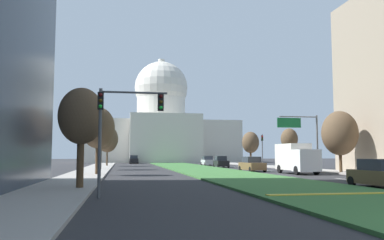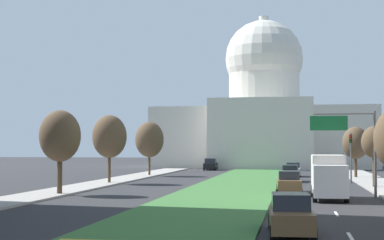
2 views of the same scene
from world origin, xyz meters
name	(u,v)px [view 2 (image 2 of 2)]	position (x,y,z in m)	size (l,w,h in m)	color
ground_plane	(241,183)	(0.00, 48.81, 0.00)	(260.00, 260.00, 0.00)	#2B2B2D
grass_median	(236,185)	(0.00, 43.93, 0.07)	(7.98, 87.86, 0.14)	#386B33
lane_dashes_right	(321,189)	(7.90, 41.34, 0.00)	(0.16, 56.60, 0.01)	silver
sidewalk_left	(82,187)	(-13.81, 39.05, 0.07)	(4.00, 87.86, 0.15)	#9E9991
capitol_building	(264,117)	(0.00, 96.88, 9.26)	(39.04, 26.34, 28.21)	beige
traffic_light_far_right	(351,151)	(11.31, 50.17, 3.31)	(0.28, 0.35, 5.20)	#515456
overhead_guide_sign	(351,136)	(9.80, 32.91, 4.61)	(4.88, 0.20, 6.50)	#515456
street_tree_left_mid	(60,136)	(-12.64, 31.03, 4.62)	(3.26, 3.26, 6.69)	#4C3823
street_tree_left_far	(110,137)	(-13.10, 45.05, 4.82)	(3.52, 3.52, 7.04)	#4C3823
street_tree_right_far	(374,143)	(12.80, 43.36, 4.14)	(2.36, 2.36, 5.70)	#4C3823
street_tree_left_distant	(149,140)	(-12.84, 60.82, 4.69)	(3.67, 3.67, 7.00)	#4C3823
street_tree_right_distant	(355,143)	(12.77, 60.21, 4.22)	(3.11, 3.11, 6.19)	#4C3823
sedan_lead_stopped	(291,215)	(5.39, 13.45, 0.83)	(2.15, 4.55, 1.77)	brown
sedan_midblock	(289,182)	(5.08, 36.89, 0.83)	(2.18, 4.38, 1.78)	brown
sedan_distant	(290,174)	(5.10, 52.01, 0.84)	(2.02, 4.53, 1.80)	black
sedan_far_horizon	(293,170)	(5.35, 62.94, 0.83)	(1.91, 4.14, 1.77)	#BCBCC1
sedan_very_far	(211,165)	(-7.73, 80.85, 0.86)	(2.02, 4.40, 1.87)	black
box_truck_delivery	(328,176)	(7.98, 30.91, 1.68)	(2.40, 6.40, 3.20)	silver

